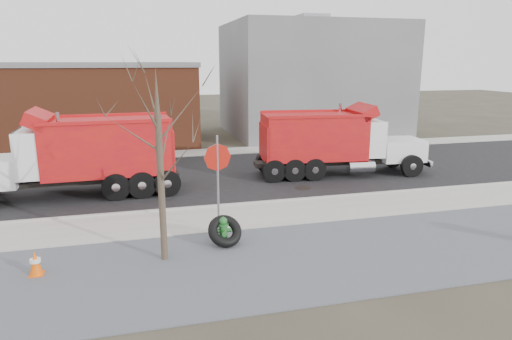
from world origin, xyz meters
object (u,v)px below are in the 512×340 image
object	(u,v)px
fire_hydrant	(223,232)
stop_sign	(218,169)
truck_tire	(225,231)
dump_truck_red_b	(81,153)
dump_truck_red_a	(334,140)

from	to	relation	value
fire_hydrant	stop_sign	distance (m)	1.93
truck_tire	stop_sign	distance (m)	1.92
dump_truck_red_b	truck_tire	bearing A→B (deg)	123.24
truck_tire	dump_truck_red_b	world-z (taller)	dump_truck_red_b
fire_hydrant	dump_truck_red_b	distance (m)	7.96
dump_truck_red_a	dump_truck_red_b	distance (m)	11.21
truck_tire	stop_sign	size ratio (longest dim) A/B	0.37
fire_hydrant	truck_tire	bearing A→B (deg)	-64.33
truck_tire	dump_truck_red_a	distance (m)	9.89
dump_truck_red_a	fire_hydrant	bearing A→B (deg)	-127.44
fire_hydrant	dump_truck_red_b	xyz separation A→B (m)	(-4.50, 6.41, 1.38)
fire_hydrant	dump_truck_red_a	bearing A→B (deg)	49.62
stop_sign	truck_tire	bearing A→B (deg)	-75.19
dump_truck_red_b	fire_hydrant	bearing A→B (deg)	123.36
dump_truck_red_a	dump_truck_red_b	xyz separation A→B (m)	(-11.19, -0.71, 0.09)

